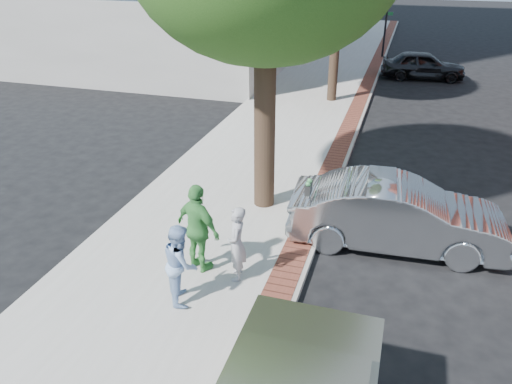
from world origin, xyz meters
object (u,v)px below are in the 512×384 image
at_px(bg_car, 423,65).
at_px(person_green, 198,229).
at_px(parking_meter, 308,197).
at_px(person_gray, 237,244).
at_px(person_officer, 181,263).
at_px(sedan_silver, 397,214).

bearing_deg(bg_car, person_green, 160.87).
relative_size(parking_meter, bg_car, 0.36).
relative_size(parking_meter, person_gray, 0.94).
distance_m(person_officer, bg_car, 20.37).
bearing_deg(person_green, person_officer, 117.42).
bearing_deg(sedan_silver, parking_meter, 102.47).
bearing_deg(parking_meter, person_green, -135.58).
bearing_deg(bg_car, parking_meter, 165.57).
bearing_deg(person_green, parking_meter, -111.98).
bearing_deg(person_gray, sedan_silver, 113.68).
distance_m(parking_meter, sedan_silver, 2.06).
distance_m(sedan_silver, bg_car, 16.57).
xyz_separation_m(person_officer, sedan_silver, (3.73, 3.37, -0.16)).
xyz_separation_m(parking_meter, person_gray, (-1.03, -1.87, -0.27)).
height_order(parking_meter, sedan_silver, parking_meter).
distance_m(parking_meter, person_officer, 3.35).
bearing_deg(bg_car, person_gray, 163.32).
xyz_separation_m(person_gray, person_green, (-0.83, 0.05, 0.17)).
height_order(parking_meter, person_green, person_green).
xyz_separation_m(parking_meter, person_officer, (-1.79, -2.81, -0.26)).
height_order(person_officer, bg_car, person_officer).
xyz_separation_m(person_green, bg_car, (4.25, 18.94, -0.41)).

